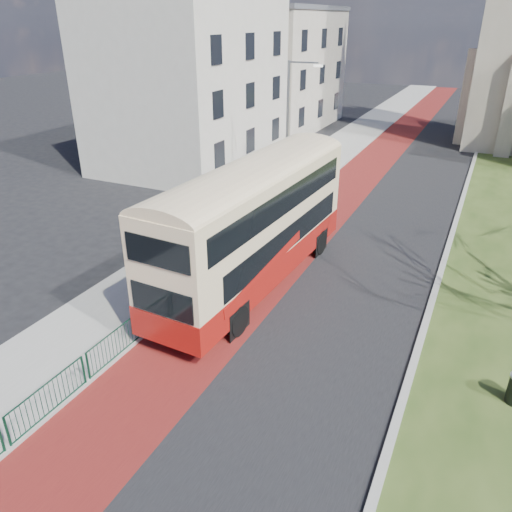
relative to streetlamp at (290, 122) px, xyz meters
The scene contains 11 objects.
ground 19.08m from the streetlamp, 76.42° to the right, with size 160.00×160.00×0.00m, color black.
road_carriageway 7.70m from the streetlamp, 18.88° to the left, with size 9.00×120.00×0.01m, color black.
bus_lane 5.91m from the streetlamp, 32.43° to the left, with size 3.40×120.00×0.01m, color #591414.
pavement_west 5.00m from the streetlamp, 108.07° to the left, with size 4.00×120.00×0.12m, color gray.
kerb_west 5.13m from the streetlamp, 56.03° to the left, with size 0.25×120.00×0.13m, color #999993.
kerb_east 12.07m from the streetlamp, 20.95° to the left, with size 0.25×80.00×0.13m, color #999993.
pedestrian_railing 14.64m from the streetlamp, 84.30° to the right, with size 0.07×24.00×1.12m.
street_block_near 10.62m from the streetlamp, 157.49° to the left, with size 10.30×14.30×13.00m.
street_block_far 22.24m from the streetlamp, 115.76° to the left, with size 10.30×16.30×11.50m.
streetlamp is the anchor object (origin of this frame).
bus 12.50m from the streetlamp, 74.63° to the right, with size 3.52×12.34×5.10m.
Camera 1 is at (7.07, -11.03, 10.34)m, focal length 35.00 mm.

